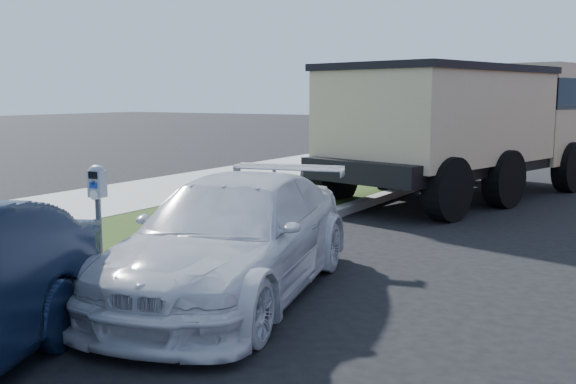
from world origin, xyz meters
The scene contains 5 objects.
ground centered at (0.00, 0.00, 0.00)m, with size 120.00×120.00×0.00m, color black.
streetside centered at (-5.57, 2.00, 0.07)m, with size 6.12×50.00×0.15m.
parking_meter centered at (-2.57, -0.99, 1.08)m, with size 0.19×0.14×1.33m.
white_wagon centered at (-1.39, -0.12, 0.64)m, with size 1.80×4.43×1.29m, color silver.
dump_truck centered at (-1.26, 8.50, 1.63)m, with size 4.46×7.80×2.89m.
Camera 1 is at (2.78, -6.04, 2.18)m, focal length 42.00 mm.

